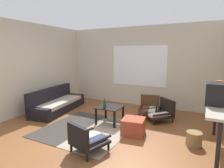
% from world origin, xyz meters
% --- Properties ---
extents(ground_plane, '(7.80, 7.80, 0.00)m').
position_xyz_m(ground_plane, '(0.00, 0.00, 0.00)').
color(ground_plane, brown).
extents(far_wall_with_window, '(5.60, 0.13, 2.70)m').
position_xyz_m(far_wall_with_window, '(0.00, 3.06, 1.35)').
color(far_wall_with_window, beige).
rests_on(far_wall_with_window, ground).
extents(side_wall_left, '(0.12, 6.60, 2.70)m').
position_xyz_m(side_wall_left, '(-2.66, 0.30, 1.35)').
color(side_wall_left, beige).
rests_on(side_wall_left, ground).
extents(area_rug, '(1.96, 2.03, 0.01)m').
position_xyz_m(area_rug, '(-0.35, 0.38, 0.01)').
color(area_rug, '#38332D').
rests_on(area_rug, ground).
extents(couch, '(1.03, 2.16, 0.72)m').
position_xyz_m(couch, '(-2.03, 1.17, 0.22)').
color(couch, black).
rests_on(couch, ground).
extents(coffee_table, '(0.60, 0.58, 0.44)m').
position_xyz_m(coffee_table, '(-0.03, 0.97, 0.36)').
color(coffee_table, black).
rests_on(coffee_table, ground).
extents(armchair_by_window, '(0.65, 0.69, 0.59)m').
position_xyz_m(armchair_by_window, '(0.72, 1.96, 0.27)').
color(armchair_by_window, '#472D19').
rests_on(armchair_by_window, ground).
extents(armchair_striped_foreground, '(0.69, 0.72, 0.57)m').
position_xyz_m(armchair_striped_foreground, '(0.28, -0.52, 0.26)').
color(armchair_striped_foreground, black).
rests_on(armchair_striped_foreground, ground).
extents(armchair_corner, '(0.88, 0.89, 0.57)m').
position_xyz_m(armchair_corner, '(1.08, 1.79, 0.24)').
color(armchair_corner, black).
rests_on(armchair_corner, ground).
extents(ottoman_orange, '(0.54, 0.54, 0.36)m').
position_xyz_m(ottoman_orange, '(0.75, 0.62, 0.18)').
color(ottoman_orange, '#993D28').
rests_on(ottoman_orange, ground).
extents(console_shelf, '(0.39, 1.79, 0.91)m').
position_xyz_m(console_shelf, '(2.35, 0.57, 0.81)').
color(console_shelf, '#B2AD9E').
rests_on(console_shelf, ground).
extents(crt_television, '(0.44, 0.34, 0.38)m').
position_xyz_m(crt_television, '(2.35, 0.48, 1.10)').
color(crt_television, black).
rests_on(crt_television, console_shelf).
extents(clay_vase, '(0.24, 0.24, 0.36)m').
position_xyz_m(clay_vase, '(2.35, 0.99, 1.05)').
color(clay_vase, '#935B38').
rests_on(clay_vase, console_shelf).
extents(glass_bottle, '(0.07, 0.07, 0.24)m').
position_xyz_m(glass_bottle, '(-0.11, 0.84, 0.54)').
color(glass_bottle, '#194723').
rests_on(glass_bottle, coffee_table).
extents(wicker_basket, '(0.30, 0.30, 0.28)m').
position_xyz_m(wicker_basket, '(2.00, 0.67, 0.14)').
color(wicker_basket, olive).
rests_on(wicker_basket, ground).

